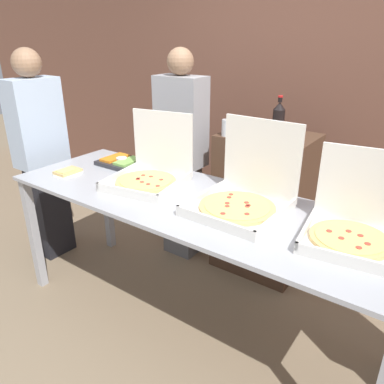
{
  "coord_description": "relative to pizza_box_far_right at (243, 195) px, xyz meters",
  "views": [
    {
      "loc": [
        1.2,
        -1.66,
        1.84
      ],
      "look_at": [
        0.0,
        0.0,
        0.97
      ],
      "focal_mm": 35.0,
      "sensor_mm": 36.0,
      "label": 1
    }
  ],
  "objects": [
    {
      "name": "paper_plate_front_center",
      "position": [
        -1.29,
        -0.22,
        -0.07
      ],
      "size": [
        0.21,
        0.21,
        0.03
      ],
      "color": "white",
      "rests_on": "buffet_table"
    },
    {
      "name": "brick_wall_behind",
      "position": [
        -0.3,
        1.63,
        0.4
      ],
      "size": [
        10.0,
        0.06,
        2.8
      ],
      "color": "brown",
      "rests_on": "ground_plane"
    },
    {
      "name": "buffet_table",
      "position": [
        -0.3,
        -0.07,
        -0.19
      ],
      "size": [
        2.5,
        0.83,
        0.92
      ],
      "color": "#A8AAB2",
      "rests_on": "ground_plane"
    },
    {
      "name": "pizza_box_far_right",
      "position": [
        0.0,
        0.0,
        0.0
      ],
      "size": [
        0.5,
        0.51,
        0.48
      ],
      "rotation": [
        0.0,
        0.0,
        -0.02
      ],
      "color": "silver",
      "rests_on": "buffet_table"
    },
    {
      "name": "sideboard_podium",
      "position": [
        -0.24,
        0.84,
        -0.43
      ],
      "size": [
        0.68,
        0.55,
        1.14
      ],
      "color": "#4C3323",
      "rests_on": "ground_plane"
    },
    {
      "name": "ground_plane",
      "position": [
        -0.3,
        -0.07,
        -1.0
      ],
      "size": [
        16.0,
        16.0,
        0.0
      ],
      "primitive_type": "plane",
      "color": "#847056"
    },
    {
      "name": "person_guest_cap",
      "position": [
        -1.84,
        -0.07,
        -0.08
      ],
      "size": [
        0.22,
        0.4,
        1.75
      ],
      "rotation": [
        0.0,
        0.0,
        -1.57
      ],
      "color": "black",
      "rests_on": "ground_plane"
    },
    {
      "name": "soda_can_silver",
      "position": [
        -0.49,
        0.62,
        0.2
      ],
      "size": [
        0.07,
        0.07,
        0.12
      ],
      "color": "silver",
      "rests_on": "sideboard_podium"
    },
    {
      "name": "soda_bottle",
      "position": [
        -0.17,
        0.8,
        0.26
      ],
      "size": [
        0.09,
        0.09,
        0.3
      ],
      "color": "black",
      "rests_on": "sideboard_podium"
    },
    {
      "name": "person_guest_plaid",
      "position": [
        -0.9,
        0.61,
        -0.09
      ],
      "size": [
        0.4,
        0.22,
        1.75
      ],
      "rotation": [
        0.0,
        0.0,
        3.14
      ],
      "color": "slate",
      "rests_on": "ground_plane"
    },
    {
      "name": "pizza_box_far_left",
      "position": [
        0.59,
        -0.01,
        -0.01
      ],
      "size": [
        0.47,
        0.49,
        0.42
      ],
      "rotation": [
        0.0,
        0.0,
        0.13
      ],
      "color": "silver",
      "rests_on": "buffet_table"
    },
    {
      "name": "veggie_tray",
      "position": [
        -1.12,
        0.14,
        -0.06
      ],
      "size": [
        0.32,
        0.27,
        0.05
      ],
      "color": "#28282D",
      "rests_on": "buffet_table"
    },
    {
      "name": "pizza_box_near_left",
      "position": [
        -0.69,
        -0.01,
        -0.0
      ],
      "size": [
        0.52,
        0.54,
        0.45
      ],
      "rotation": [
        0.0,
        0.0,
        0.17
      ],
      "color": "silver",
      "rests_on": "buffet_table"
    }
  ]
}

